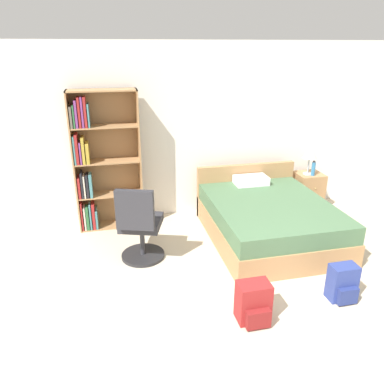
% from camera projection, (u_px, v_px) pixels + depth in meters
% --- Properties ---
extents(ground_plane, '(14.00, 14.00, 0.00)m').
position_uv_depth(ground_plane, '(291.00, 357.00, 3.24)').
color(ground_plane, beige).
extents(wall_back, '(9.00, 0.06, 2.60)m').
position_uv_depth(wall_back, '(201.00, 132.00, 5.70)').
color(wall_back, white).
rests_on(wall_back, ground_plane).
extents(bookshelf, '(0.93, 0.32, 1.99)m').
position_uv_depth(bookshelf, '(98.00, 163.00, 5.26)').
color(bookshelf, '#AD7F51').
rests_on(bookshelf, ground_plane).
extents(bed, '(1.57, 1.96, 0.80)m').
position_uv_depth(bed, '(267.00, 218.00, 5.20)').
color(bed, '#AD7F51').
rests_on(bed, ground_plane).
extents(office_chair, '(0.61, 0.68, 1.01)m').
position_uv_depth(office_chair, '(140.00, 227.00, 4.54)').
color(office_chair, '#232326').
rests_on(office_chair, ground_plane).
extents(nightstand, '(0.42, 0.43, 0.60)m').
position_uv_depth(nightstand, '(308.00, 191.00, 6.14)').
color(nightstand, '#AD7F51').
rests_on(nightstand, ground_plane).
extents(table_lamp, '(0.22, 0.22, 0.46)m').
position_uv_depth(table_lamp, '(310.00, 153.00, 5.87)').
color(table_lamp, '#B2B2B7').
rests_on(table_lamp, nightstand).
extents(water_bottle, '(0.06, 0.06, 0.24)m').
position_uv_depth(water_bottle, '(313.00, 169.00, 5.90)').
color(water_bottle, teal).
rests_on(water_bottle, nightstand).
extents(backpack_blue, '(0.28, 0.24, 0.40)m').
position_uv_depth(backpack_blue, '(343.00, 284.00, 3.93)').
color(backpack_blue, navy).
rests_on(backpack_blue, ground_plane).
extents(backpack_red, '(0.32, 0.29, 0.41)m').
position_uv_depth(backpack_red, '(254.00, 303.00, 3.62)').
color(backpack_red, maroon).
rests_on(backpack_red, ground_plane).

